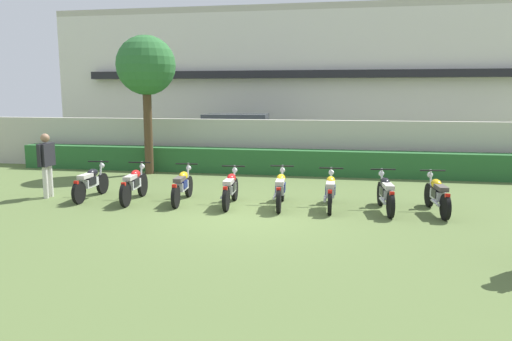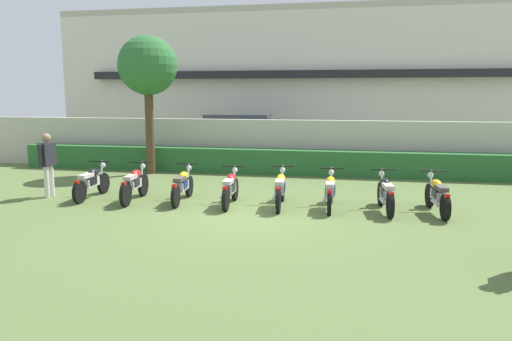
# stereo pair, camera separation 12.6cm
# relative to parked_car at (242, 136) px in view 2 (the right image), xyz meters

# --- Properties ---
(ground) EXTENTS (60.00, 60.00, 0.00)m
(ground) POSITION_rel_parked_car_xyz_m (2.31, -9.86, -0.94)
(ground) COLOR #566B38
(building) EXTENTS (25.27, 6.50, 6.95)m
(building) POSITION_rel_parked_car_xyz_m (2.31, 6.23, 2.54)
(building) COLOR silver
(building) RESTS_ON ground
(compound_wall) EXTENTS (24.01, 0.30, 1.84)m
(compound_wall) POSITION_rel_parked_car_xyz_m (2.31, -3.23, -0.02)
(compound_wall) COLOR #BCB7A8
(compound_wall) RESTS_ON ground
(hedge_row) EXTENTS (19.21, 0.70, 0.86)m
(hedge_row) POSITION_rel_parked_car_xyz_m (2.31, -3.93, -0.51)
(hedge_row) COLOR #28602D
(hedge_row) RESTS_ON ground
(parked_car) EXTENTS (4.60, 2.28, 1.89)m
(parked_car) POSITION_rel_parked_car_xyz_m (0.00, 0.00, 0.00)
(parked_car) COLOR navy
(parked_car) RESTS_ON ground
(tree_near_inspector) EXTENTS (2.00, 2.00, 4.71)m
(tree_near_inspector) POSITION_rel_parked_car_xyz_m (-2.19, -4.69, 2.71)
(tree_near_inspector) COLOR #4C3823
(tree_near_inspector) RESTS_ON ground
(motorcycle_in_row_0) EXTENTS (0.60, 1.88, 0.95)m
(motorcycle_in_row_0) POSITION_rel_parked_car_xyz_m (-2.12, -8.83, -0.49)
(motorcycle_in_row_0) COLOR black
(motorcycle_in_row_0) RESTS_ON ground
(motorcycle_in_row_1) EXTENTS (0.60, 1.92, 0.97)m
(motorcycle_in_row_1) POSITION_rel_parked_car_xyz_m (-0.85, -8.93, -0.48)
(motorcycle_in_row_1) COLOR black
(motorcycle_in_row_1) RESTS_ON ground
(motorcycle_in_row_2) EXTENTS (0.60, 1.91, 0.94)m
(motorcycle_in_row_2) POSITION_rel_parked_car_xyz_m (0.42, -8.80, -0.50)
(motorcycle_in_row_2) COLOR black
(motorcycle_in_row_2) RESTS_ON ground
(motorcycle_in_row_3) EXTENTS (0.60, 1.80, 0.95)m
(motorcycle_in_row_3) POSITION_rel_parked_car_xyz_m (1.72, -8.95, -0.49)
(motorcycle_in_row_3) COLOR black
(motorcycle_in_row_3) RESTS_ON ground
(motorcycle_in_row_4) EXTENTS (0.60, 1.94, 0.96)m
(motorcycle_in_row_4) POSITION_rel_parked_car_xyz_m (2.97, -8.83, -0.49)
(motorcycle_in_row_4) COLOR black
(motorcycle_in_row_4) RESTS_ON ground
(motorcycle_in_row_5) EXTENTS (0.60, 1.85, 0.94)m
(motorcycle_in_row_5) POSITION_rel_parked_car_xyz_m (4.19, -8.81, -0.50)
(motorcycle_in_row_5) COLOR black
(motorcycle_in_row_5) RESTS_ON ground
(motorcycle_in_row_6) EXTENTS (0.60, 1.86, 0.96)m
(motorcycle_in_row_6) POSITION_rel_parked_car_xyz_m (5.49, -8.87, -0.49)
(motorcycle_in_row_6) COLOR black
(motorcycle_in_row_6) RESTS_ON ground
(motorcycle_in_row_7) EXTENTS (0.60, 1.90, 0.95)m
(motorcycle_in_row_7) POSITION_rel_parked_car_xyz_m (6.66, -8.83, -0.49)
(motorcycle_in_row_7) COLOR black
(motorcycle_in_row_7) RESTS_ON ground
(inspector_person) EXTENTS (0.23, 0.69, 1.73)m
(inspector_person) POSITION_rel_parked_car_xyz_m (-3.33, -8.91, 0.09)
(inspector_person) COLOR silver
(inspector_person) RESTS_ON ground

